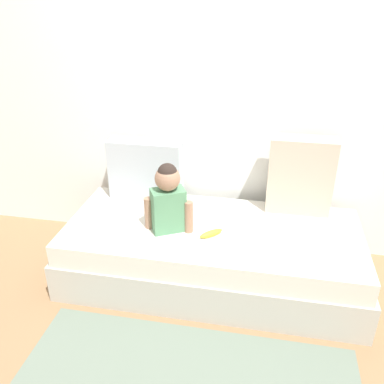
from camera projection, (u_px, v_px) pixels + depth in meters
name	position (u px, v px, depth m)	size (l,w,h in m)	color
ground_plane	(211.00, 278.00, 2.96)	(12.00, 12.00, 0.00)	#93704C
back_wall	(227.00, 95.00, 2.94)	(5.23, 0.10, 2.36)	white
couch	(212.00, 254.00, 2.87)	(2.03, 0.89, 0.43)	beige
throw_pillow_left	(146.00, 170.00, 3.07)	(0.54, 0.16, 0.45)	#B2BCC6
throw_pillow_right	(300.00, 176.00, 2.86)	(0.44, 0.16, 0.54)	#C1B29E
toddler	(168.00, 198.00, 2.64)	(0.33, 0.22, 0.47)	#568E66
banana	(211.00, 233.00, 2.66)	(0.17, 0.04, 0.04)	yellow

